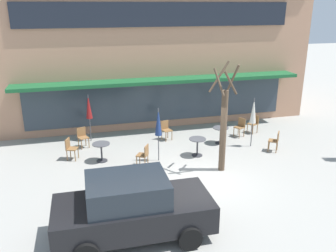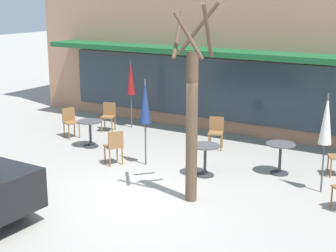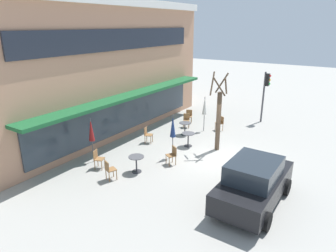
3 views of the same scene
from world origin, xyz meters
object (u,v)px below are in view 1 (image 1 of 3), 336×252
object	(u,v)px
cafe_chair_0	(144,154)
cafe_chair_4	(166,129)
patio_umbrella_green_folded	(253,111)
cafe_chair_1	(254,122)
cafe_chair_6	(82,136)
cafe_table_streetside	(221,133)
patio_umbrella_corner_open	(158,122)
street_tree	(224,124)
parked_sedan	(132,208)
cafe_table_near_wall	(101,149)
patio_umbrella_cream_folded	(89,107)
cafe_table_by_tree	(197,144)
cafe_chair_5	(70,147)
cafe_chair_2	(275,140)
cafe_chair_3	(240,126)

from	to	relation	value
cafe_chair_0	cafe_chair_4	distance (m)	3.06
patio_umbrella_green_folded	cafe_chair_1	world-z (taller)	patio_umbrella_green_folded
cafe_chair_4	cafe_chair_6	distance (m)	3.79
cafe_table_streetside	cafe_chair_4	xyz separation A→B (m)	(-2.26, 1.11, 0.01)
patio_umbrella_corner_open	cafe_chair_4	size ratio (longest dim) A/B	2.47
street_tree	parked_sedan	bearing A→B (deg)	-140.83
street_tree	cafe_table_streetside	bearing A→B (deg)	68.30
cafe_table_near_wall	cafe_chair_1	xyz separation A→B (m)	(7.50, 1.53, 0.01)
patio_umbrella_cream_folded	cafe_chair_1	world-z (taller)	patio_umbrella_cream_folded
cafe_table_by_tree	patio_umbrella_cream_folded	world-z (taller)	patio_umbrella_cream_folded
cafe_chair_1	parked_sedan	distance (m)	9.77
cafe_table_streetside	cafe_chair_1	size ratio (longest dim) A/B	0.85
street_tree	cafe_chair_4	bearing A→B (deg)	108.69
cafe_chair_5	cafe_chair_0	bearing A→B (deg)	-27.30
cafe_chair_0	street_tree	world-z (taller)	street_tree
patio_umbrella_corner_open	cafe_chair_5	size ratio (longest dim) A/B	2.47
patio_umbrella_corner_open	cafe_chair_6	size ratio (longest dim) A/B	2.47
cafe_chair_0	parked_sedan	bearing A→B (deg)	-105.13
cafe_chair_4	street_tree	xyz separation A→B (m)	(1.24, -3.68, 1.30)
patio_umbrella_green_folded	cafe_chair_2	distance (m)	1.53
patio_umbrella_cream_folded	patio_umbrella_corner_open	world-z (taller)	same
street_tree	patio_umbrella_cream_folded	bearing A→B (deg)	136.70
cafe_table_by_tree	cafe_chair_5	bearing A→B (deg)	169.32
cafe_table_streetside	cafe_table_by_tree	bearing A→B (deg)	-144.23
patio_umbrella_corner_open	cafe_chair_2	distance (m)	5.17
patio_umbrella_corner_open	cafe_chair_0	world-z (taller)	patio_umbrella_corner_open
patio_umbrella_cream_folded	cafe_chair_3	size ratio (longest dim) A/B	2.47
cafe_table_near_wall	cafe_chair_4	xyz separation A→B (m)	(3.11, 1.72, 0.01)
patio_umbrella_green_folded	cafe_chair_1	xyz separation A→B (m)	(0.94, 1.60, -1.10)
cafe_chair_2	patio_umbrella_corner_open	bearing A→B (deg)	176.17
cafe_table_by_tree	cafe_table_near_wall	bearing A→B (deg)	173.30
cafe_chair_6	cafe_chair_3	bearing A→B (deg)	-3.87
cafe_chair_1	cafe_chair_2	bearing A→B (deg)	-95.48
cafe_chair_5	cafe_chair_4	bearing A→B (deg)	15.75
cafe_chair_3	street_tree	xyz separation A→B (m)	(-2.29, -3.19, 1.30)
cafe_chair_3	street_tree	world-z (taller)	street_tree
patio_umbrella_green_folded	street_tree	distance (m)	2.91
cafe_chair_3	cafe_chair_4	bearing A→B (deg)	172.09
patio_umbrella_cream_folded	cafe_chair_6	world-z (taller)	patio_umbrella_cream_folded
patio_umbrella_cream_folded	cafe_chair_5	xyz separation A→B (m)	(-0.90, -1.92, -1.10)
cafe_table_streetside	cafe_chair_2	distance (m)	2.40
cafe_chair_6	street_tree	xyz separation A→B (m)	(5.03, -3.68, 1.30)
patio_umbrella_green_folded	patio_umbrella_corner_open	distance (m)	4.35
patio_umbrella_green_folded	patio_umbrella_cream_folded	distance (m)	7.30
cafe_chair_0	cafe_chair_3	distance (m)	5.52
street_tree	patio_umbrella_green_folded	bearing A→B (deg)	40.52
patio_umbrella_green_folded	parked_sedan	size ratio (longest dim) A/B	0.52
cafe_table_near_wall	parked_sedan	world-z (taller)	parked_sedan
cafe_chair_3	cafe_chair_4	xyz separation A→B (m)	(-3.53, 0.49, 0.00)
cafe_chair_3	cafe_chair_4	distance (m)	3.57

